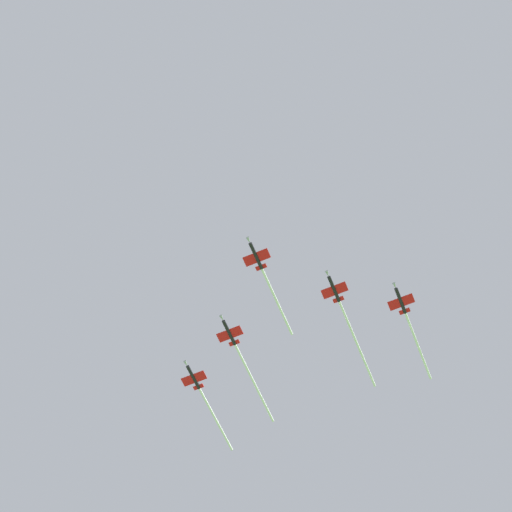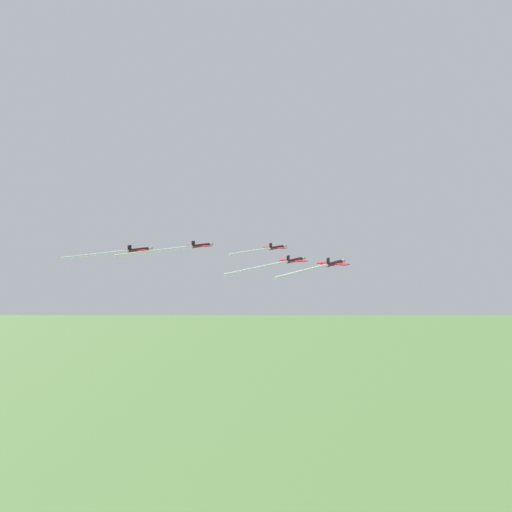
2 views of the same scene
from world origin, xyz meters
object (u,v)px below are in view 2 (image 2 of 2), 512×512
at_px(jet_lead, 266,249).
at_px(jet_port_inner, 180,248).
at_px(jet_starboard_inner, 278,264).
at_px(jet_starboard_outer, 321,267).
at_px(jet_port_outer, 121,252).

xyz_separation_m(jet_lead, jet_port_inner, (-13.59, -26.87, 1.41)).
bearing_deg(jet_starboard_inner, jet_port_inner, -178.60).
bearing_deg(jet_starboard_inner, jet_starboard_outer, -27.44).
xyz_separation_m(jet_lead, jet_starboard_inner, (21.68, -19.88, -1.41)).
distance_m(jet_lead, jet_port_outer, 48.38).
xyz_separation_m(jet_starboard_inner, jet_port_outer, (-51.58, -18.15, 1.39)).
bearing_deg(jet_port_outer, jet_port_inner, 24.56).
bearing_deg(jet_port_inner, jet_starboard_inner, 1.40).
relative_size(jet_lead, jet_port_outer, 0.96).
relative_size(jet_port_inner, jet_starboard_inner, 1.05).
relative_size(jet_lead, jet_starboard_inner, 0.84).
xyz_separation_m(jet_lead, jet_starboard_outer, (40.98, -26.01, 0.01)).
relative_size(jet_port_outer, jet_starboard_outer, 0.98).
xyz_separation_m(jet_port_inner, jet_starboard_outer, (54.57, 0.86, -1.39)).
relative_size(jet_starboard_inner, jet_starboard_outer, 1.13).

